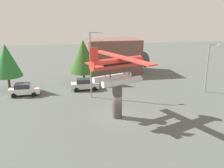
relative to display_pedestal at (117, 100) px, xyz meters
name	(u,v)px	position (x,y,z in m)	size (l,w,h in m)	color
ground_plane	(117,117)	(0.00, 0.00, -2.04)	(140.00, 140.00, 0.00)	#515651
display_pedestal	(117,100)	(0.00, 0.00, 0.00)	(1.10, 1.10, 4.08)	#4C4742
floatplane_monument	(118,67)	(0.12, 0.05, 3.71)	(7.19, 10.10, 4.00)	silver
car_near_white	(24,89)	(-11.40, 10.05, -1.16)	(4.20, 2.02, 1.76)	white
car_mid_silver	(84,84)	(-2.72, 11.08, -1.16)	(4.20, 2.02, 1.76)	silver
streetlight_primary	(92,61)	(-1.93, 7.36, 3.11)	(1.84, 0.28, 9.00)	gray
streetlight_secondary	(209,64)	(15.00, 6.58, 2.14)	(1.84, 0.28, 7.12)	gray
storefront_building	(113,56)	(3.83, 22.00, 1.25)	(10.08, 7.52, 6.57)	brown
tree_west	(6,61)	(-13.94, 12.93, 2.58)	(4.34, 4.34, 7.04)	brown
tree_east	(83,56)	(-2.47, 15.01, 2.52)	(4.86, 4.86, 7.26)	brown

